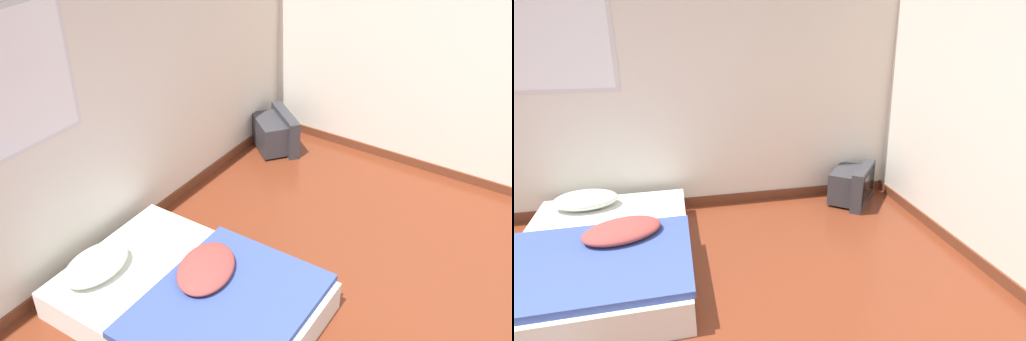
# 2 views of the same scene
# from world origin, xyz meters

# --- Properties ---
(wall_back) EXTENTS (7.72, 0.08, 2.60)m
(wall_back) POSITION_xyz_m (-0.01, 2.60, 1.29)
(wall_back) COLOR silver
(wall_back) RESTS_ON ground_plane
(mattress_bed) EXTENTS (1.25, 1.73, 0.38)m
(mattress_bed) POSITION_xyz_m (-0.06, 1.59, 0.15)
(mattress_bed) COLOR silver
(mattress_bed) RESTS_ON ground_plane
(crt_tv) EXTENTS (0.59, 0.62, 0.39)m
(crt_tv) POSITION_xyz_m (2.20, 2.30, 0.19)
(crt_tv) COLOR #333338
(crt_tv) RESTS_ON ground_plane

